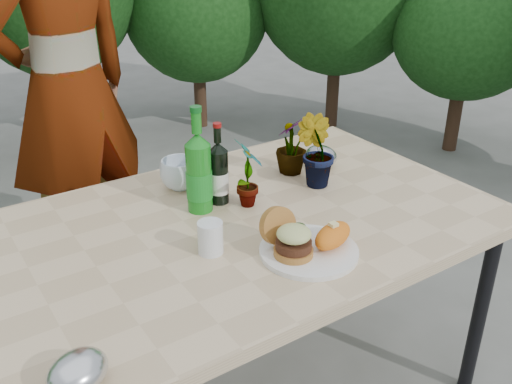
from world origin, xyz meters
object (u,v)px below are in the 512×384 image
patio_table (242,236)px  dinner_plate (309,251)px  wine_bottle (219,174)px  person (69,90)px

patio_table → dinner_plate: bearing=-78.8°
patio_table → wine_bottle: bearing=88.3°
dinner_plate → wine_bottle: (-0.05, 0.41, 0.09)m
patio_table → person: bearing=100.1°
patio_table → dinner_plate: 0.28m
wine_bottle → person: 0.94m
patio_table → dinner_plate: size_ratio=5.71×
wine_bottle → dinner_plate: bearing=-74.4°
person → wine_bottle: bearing=82.0°
dinner_plate → wine_bottle: bearing=96.7°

